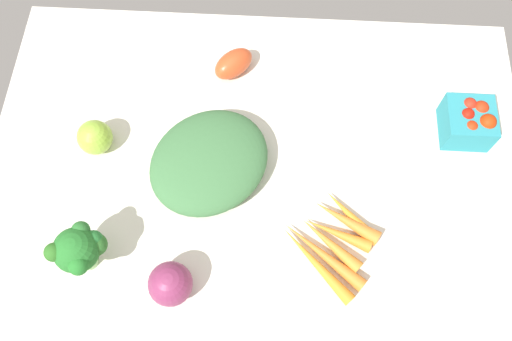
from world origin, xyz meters
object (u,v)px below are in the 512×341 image
object	(u,v)px
heirloom_tomato_green	(95,137)
leafy_greens_clump	(209,161)
carrot_bunch	(333,240)
roma_tomato	(234,64)
red_onion_center	(170,284)
berry_basket	(469,121)
broccoli_head	(79,250)

from	to	relation	value
heirloom_tomato_green	leafy_greens_clump	bearing A→B (deg)	-10.00
carrot_bunch	roma_tomato	world-z (taller)	roma_tomato
heirloom_tomato_green	red_onion_center	size ratio (longest dim) A/B	0.88
berry_basket	red_onion_center	distance (cm)	63.36
berry_basket	leafy_greens_clump	xyz separation A→B (cm)	(-49.04, -11.05, -0.31)
roma_tomato	broccoli_head	bearing A→B (deg)	-161.32
carrot_bunch	red_onion_center	world-z (taller)	red_onion_center
heirloom_tomato_green	carrot_bunch	bearing A→B (deg)	-20.65
carrot_bunch	roma_tomato	size ratio (longest dim) A/B	2.44
broccoli_head	leafy_greens_clump	xyz separation A→B (cm)	(19.50, 18.97, -3.97)
red_onion_center	broccoli_head	world-z (taller)	broccoli_head
broccoli_head	roma_tomato	xyz separation A→B (cm)	(22.39, 41.61, -4.81)
berry_basket	leafy_greens_clump	distance (cm)	50.27
heirloom_tomato_green	leafy_greens_clump	xyz separation A→B (cm)	(22.14, -3.90, 0.10)
broccoli_head	red_onion_center	bearing A→B (deg)	-15.07
berry_basket	broccoli_head	bearing A→B (deg)	-156.35
berry_basket	broccoli_head	world-z (taller)	broccoli_head
leafy_greens_clump	red_onion_center	bearing A→B (deg)	-100.73
berry_basket	leafy_greens_clump	bearing A→B (deg)	-167.30
roma_tomato	carrot_bunch	bearing A→B (deg)	-103.44
broccoli_head	leafy_greens_clump	size ratio (longest dim) A/B	0.49
leafy_greens_clump	roma_tomato	bearing A→B (deg)	82.73
red_onion_center	broccoli_head	distance (cm)	16.09
broccoli_head	carrot_bunch	bearing A→B (deg)	7.70
heirloom_tomato_green	berry_basket	distance (cm)	71.53
red_onion_center	berry_basket	bearing A→B (deg)	32.55
heirloom_tomato_green	leafy_greens_clump	world-z (taller)	leafy_greens_clump
berry_basket	roma_tomato	world-z (taller)	berry_basket
berry_basket	heirloom_tomato_green	bearing A→B (deg)	-174.27
broccoli_head	leafy_greens_clump	distance (cm)	27.50
heirloom_tomato_green	broccoli_head	xyz separation A→B (cm)	(2.63, -22.88, 4.07)
red_onion_center	leafy_greens_clump	distance (cm)	23.46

